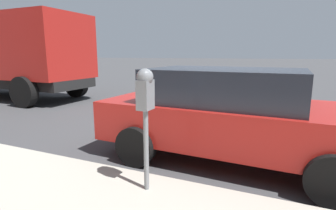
% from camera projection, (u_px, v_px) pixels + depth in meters
% --- Properties ---
extents(ground_plane, '(220.00, 220.00, 0.00)m').
position_uv_depth(ground_plane, '(225.00, 141.00, 5.37)').
color(ground_plane, '#424244').
extents(parking_meter, '(0.21, 0.19, 1.46)m').
position_uv_depth(parking_meter, '(145.00, 99.00, 2.98)').
color(parking_meter, gray).
rests_on(parking_meter, sidewalk).
extents(car_red, '(2.14, 4.38, 1.52)m').
position_uv_depth(car_red, '(231.00, 113.00, 4.31)').
color(car_red, '#B21E19').
rests_on(car_red, ground_plane).
extents(dump_truck, '(2.73, 7.76, 3.16)m').
position_uv_depth(dump_truck, '(2.00, 56.00, 10.58)').
color(dump_truck, black).
rests_on(dump_truck, ground_plane).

